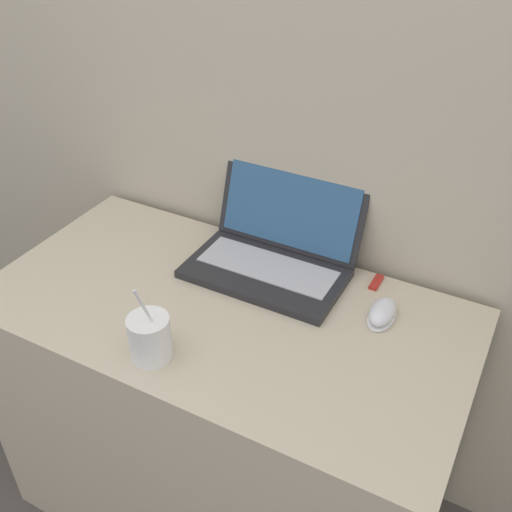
% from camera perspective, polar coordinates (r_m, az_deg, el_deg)
% --- Properties ---
extents(wall_back, '(7.00, 0.04, 2.50)m').
position_cam_1_polar(wall_back, '(1.41, 3.49, 18.53)').
color(wall_back, '#BCB299').
rests_on(wall_back, ground_plane).
extents(desk, '(1.13, 0.58, 0.76)m').
position_cam_1_polar(desk, '(1.65, -2.72, -15.15)').
color(desk, beige).
rests_on(desk, ground_plane).
extents(laptop, '(0.38, 0.30, 0.25)m').
position_cam_1_polar(laptop, '(1.48, 1.89, 1.11)').
color(laptop, '#232326').
rests_on(laptop, desk).
extents(drink_cup, '(0.09, 0.09, 0.19)m').
position_cam_1_polar(drink_cup, '(1.24, -10.08, -7.60)').
color(drink_cup, white).
rests_on(drink_cup, desk).
extents(computer_mouse, '(0.06, 0.10, 0.04)m').
position_cam_1_polar(computer_mouse, '(1.37, 11.93, -5.29)').
color(computer_mouse, white).
rests_on(computer_mouse, desk).
extents(usb_stick, '(0.02, 0.06, 0.01)m').
position_cam_1_polar(usb_stick, '(1.47, 11.39, -2.47)').
color(usb_stick, '#B2261E').
rests_on(usb_stick, desk).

